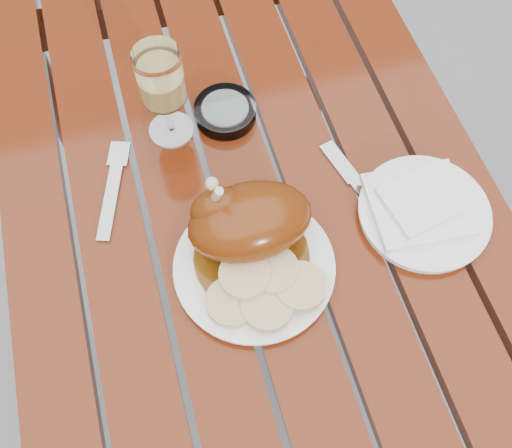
{
  "coord_description": "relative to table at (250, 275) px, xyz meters",
  "views": [
    {
      "loc": [
        -0.12,
        -0.48,
        1.56
      ],
      "look_at": [
        -0.01,
        -0.08,
        0.78
      ],
      "focal_mm": 40.0,
      "sensor_mm": 36.0,
      "label": 1
    }
  ],
  "objects": [
    {
      "name": "table",
      "position": [
        0.0,
        0.0,
        0.0
      ],
      "size": [
        0.8,
        1.2,
        0.75
      ],
      "primitive_type": "cube",
      "color": "#641E0B",
      "rests_on": "ground"
    },
    {
      "name": "fork",
      "position": [
        -0.22,
        0.05,
        0.38
      ],
      "size": [
        0.08,
        0.17,
        0.01
      ],
      "primitive_type": "cube",
      "rotation": [
        0.0,
        0.0,
        -0.32
      ],
      "color": "gray",
      "rests_on": "table"
    },
    {
      "name": "napkin",
      "position": [
        0.25,
        -0.12,
        0.4
      ],
      "size": [
        0.16,
        0.15,
        0.01
      ],
      "primitive_type": "cube",
      "rotation": [
        0.0,
        0.0,
        -0.08
      ],
      "color": "white",
      "rests_on": "side_plate"
    },
    {
      "name": "knife",
      "position": [
        0.18,
        -0.08,
        0.38
      ],
      "size": [
        0.06,
        0.2,
        0.01
      ],
      "primitive_type": "cube",
      "rotation": [
        0.0,
        0.0,
        0.24
      ],
      "color": "gray",
      "rests_on": "table"
    },
    {
      "name": "dinner_plate",
      "position": [
        -0.03,
        -0.14,
        0.38
      ],
      "size": [
        0.3,
        0.3,
        0.02
      ],
      "primitive_type": "cylinder",
      "rotation": [
        0.0,
        0.0,
        -0.27
      ],
      "color": "white",
      "rests_on": "table"
    },
    {
      "name": "roast_duck",
      "position": [
        -0.03,
        -0.09,
        0.44
      ],
      "size": [
        0.19,
        0.19,
        0.14
      ],
      "color": "#5E320A",
      "rests_on": "dinner_plate"
    },
    {
      "name": "ground",
      "position": [
        0.0,
        0.0,
        -0.38
      ],
      "size": [
        60.0,
        60.0,
        0.0
      ],
      "primitive_type": "plane",
      "color": "slate",
      "rests_on": "ground"
    },
    {
      "name": "side_plate",
      "position": [
        0.26,
        -0.13,
        0.38
      ],
      "size": [
        0.25,
        0.25,
        0.02
      ],
      "primitive_type": "cylinder",
      "rotation": [
        0.0,
        0.0,
        0.18
      ],
      "color": "white",
      "rests_on": "table"
    },
    {
      "name": "ashtray",
      "position": [
        0.0,
        0.15,
        0.39
      ],
      "size": [
        0.13,
        0.13,
        0.03
      ],
      "primitive_type": "cylinder",
      "rotation": [
        0.0,
        0.0,
        -0.21
      ],
      "color": "#B2B7BC",
      "rests_on": "table"
    },
    {
      "name": "wine_glass",
      "position": [
        -0.1,
        0.15,
        0.47
      ],
      "size": [
        0.1,
        0.1,
        0.19
      ],
      "primitive_type": "cylinder",
      "rotation": [
        0.0,
        0.0,
        -0.26
      ],
      "color": "#E9C96A",
      "rests_on": "table"
    },
    {
      "name": "bread_dumplings",
      "position": [
        -0.03,
        -0.19,
        0.41
      ],
      "size": [
        0.18,
        0.13,
        0.03
      ],
      "color": "#D9C484",
      "rests_on": "dinner_plate"
    }
  ]
}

